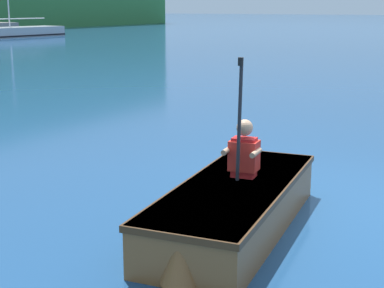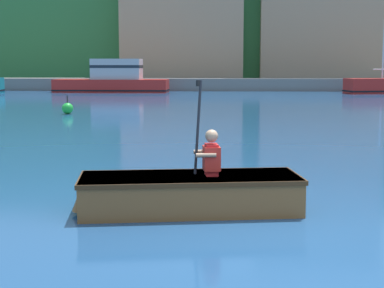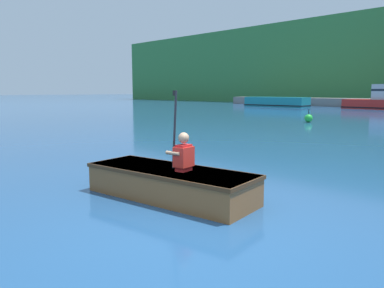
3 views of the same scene
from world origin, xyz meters
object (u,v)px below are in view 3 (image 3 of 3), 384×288
(moored_boat_dock_center_near, at_px, (276,102))
(rowboat_foreground, at_px, (168,181))
(channel_buoy, at_px, (309,118))
(person_paddler, at_px, (183,153))

(moored_boat_dock_center_near, bearing_deg, rowboat_foreground, -59.92)
(channel_buoy, bearing_deg, moored_boat_dock_center_near, 127.75)
(moored_boat_dock_center_near, xyz_separation_m, person_paddler, (18.27, -30.95, 0.27))
(moored_boat_dock_center_near, height_order, rowboat_foreground, moored_boat_dock_center_near)
(moored_boat_dock_center_near, bearing_deg, channel_buoy, -52.25)
(rowboat_foreground, bearing_deg, person_paddler, 8.53)
(moored_boat_dock_center_near, relative_size, person_paddler, 5.56)
(rowboat_foreground, bearing_deg, channel_buoy, 110.51)
(rowboat_foreground, height_order, channel_buoy, channel_buoy)
(person_paddler, bearing_deg, moored_boat_dock_center_near, 120.55)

